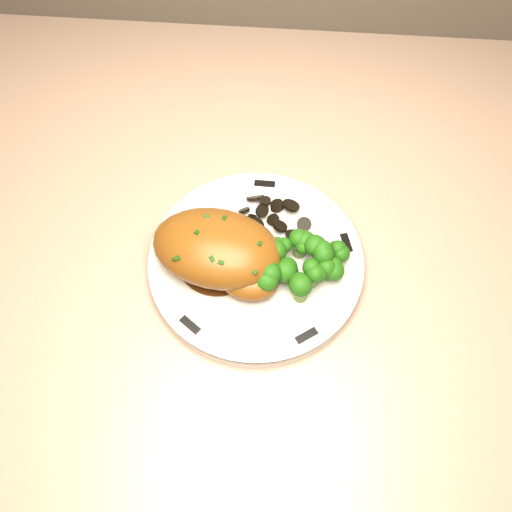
# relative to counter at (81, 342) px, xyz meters

# --- Properties ---
(counter) EXTENTS (2.26, 0.75, 1.10)m
(counter) POSITION_rel_counter_xyz_m (0.00, 0.00, 0.00)
(counter) COLOR #4D3A23
(counter) RESTS_ON ground
(plate) EXTENTS (0.28, 0.28, 0.02)m
(plate) POSITION_rel_counter_xyz_m (0.33, -0.08, 0.49)
(plate) COLOR silver
(plate) RESTS_ON counter
(rim_accent_0) EXTENTS (0.02, 0.01, 0.00)m
(rim_accent_0) POSITION_rel_counter_xyz_m (0.33, 0.03, 0.50)
(rim_accent_0) COLOR black
(rim_accent_0) RESTS_ON plate
(rim_accent_1) EXTENTS (0.02, 0.03, 0.00)m
(rim_accent_1) POSITION_rel_counter_xyz_m (0.23, -0.04, 0.50)
(rim_accent_1) COLOR black
(rim_accent_1) RESTS_ON plate
(rim_accent_2) EXTENTS (0.02, 0.02, 0.00)m
(rim_accent_2) POSITION_rel_counter_xyz_m (0.27, -0.16, 0.50)
(rim_accent_2) COLOR black
(rim_accent_2) RESTS_ON plate
(rim_accent_3) EXTENTS (0.03, 0.02, 0.00)m
(rim_accent_3) POSITION_rel_counter_xyz_m (0.39, -0.16, 0.50)
(rim_accent_3) COLOR black
(rim_accent_3) RESTS_ON plate
(rim_accent_4) EXTENTS (0.02, 0.03, 0.00)m
(rim_accent_4) POSITION_rel_counter_xyz_m (0.43, -0.05, 0.50)
(rim_accent_4) COLOR black
(rim_accent_4) RESTS_ON plate
(gravy_pool) EXTENTS (0.09, 0.09, 0.00)m
(gravy_pool) POSITION_rel_counter_xyz_m (0.29, -0.08, 0.50)
(gravy_pool) COLOR #3E200B
(gravy_pool) RESTS_ON plate
(chicken_breast) EXTENTS (0.15, 0.12, 0.05)m
(chicken_breast) POSITION_rel_counter_xyz_m (0.29, -0.09, 0.53)
(chicken_breast) COLOR brown
(chicken_breast) RESTS_ON plate
(mushroom_pile) EXTENTS (0.08, 0.06, 0.02)m
(mushroom_pile) POSITION_rel_counter_xyz_m (0.35, -0.03, 0.51)
(mushroom_pile) COLOR black
(mushroom_pile) RESTS_ON plate
(broccoli_florets) EXTENTS (0.10, 0.08, 0.03)m
(broccoli_florets) POSITION_rel_counter_xyz_m (0.38, -0.09, 0.52)
(broccoli_florets) COLOR #5C7431
(broccoli_florets) RESTS_ON plate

